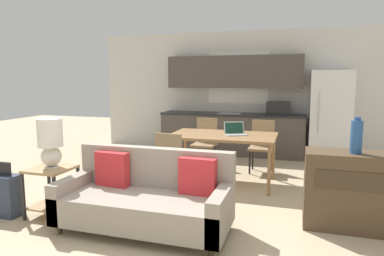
# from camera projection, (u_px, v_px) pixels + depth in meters

# --- Properties ---
(ground_plane) EXTENTS (20.00, 20.00, 0.00)m
(ground_plane) POSITION_uv_depth(u_px,v_px,m) (154.00, 238.00, 3.56)
(ground_plane) COLOR tan
(wall_back) EXTENTS (6.40, 0.07, 2.70)m
(wall_back) POSITION_uv_depth(u_px,v_px,m) (235.00, 92.00, 7.75)
(wall_back) COLOR silver
(wall_back) RESTS_ON ground_plane
(kitchen_counter) EXTENTS (3.13, 0.65, 2.15)m
(kitchen_counter) POSITION_uv_depth(u_px,v_px,m) (233.00, 116.00, 7.53)
(kitchen_counter) COLOR #4C443D
(kitchen_counter) RESTS_ON ground_plane
(refrigerator) EXTENTS (0.78, 0.74, 1.82)m
(refrigerator) POSITION_uv_depth(u_px,v_px,m) (330.00, 116.00, 6.85)
(refrigerator) COLOR white
(refrigerator) RESTS_ON ground_plane
(dining_table) EXTENTS (1.64, 0.99, 0.78)m
(dining_table) POSITION_uv_depth(u_px,v_px,m) (223.00, 138.00, 5.38)
(dining_table) COLOR olive
(dining_table) RESTS_ON ground_plane
(couch) EXTENTS (1.86, 0.80, 0.86)m
(couch) POSITION_uv_depth(u_px,v_px,m) (147.00, 199.00, 3.76)
(couch) COLOR #3D2D1E
(couch) RESTS_ON ground_plane
(side_table) EXTENTS (0.48, 0.48, 0.59)m
(side_table) POSITION_uv_depth(u_px,v_px,m) (51.00, 183.00, 4.09)
(side_table) COLOR tan
(side_table) RESTS_ON ground_plane
(table_lamp) EXTENTS (0.29, 0.29, 0.59)m
(table_lamp) POSITION_uv_depth(u_px,v_px,m) (50.00, 141.00, 4.01)
(table_lamp) COLOR silver
(table_lamp) RESTS_ON side_table
(credenza) EXTENTS (1.02, 0.47, 0.85)m
(credenza) POSITION_uv_depth(u_px,v_px,m) (353.00, 191.00, 3.74)
(credenza) COLOR brown
(credenza) RESTS_ON ground_plane
(vase) EXTENTS (0.12, 0.12, 0.39)m
(vase) POSITION_uv_depth(u_px,v_px,m) (357.00, 137.00, 3.62)
(vase) COLOR #234C84
(vase) RESTS_ON credenza
(dining_chair_far_left) EXTENTS (0.44, 0.44, 0.91)m
(dining_chair_far_left) POSITION_uv_depth(u_px,v_px,m) (205.00, 141.00, 6.40)
(dining_chair_far_left) COLOR #997A56
(dining_chair_far_left) RESTS_ON ground_plane
(dining_chair_near_left) EXTENTS (0.47, 0.47, 0.91)m
(dining_chair_near_left) POSITION_uv_depth(u_px,v_px,m) (172.00, 161.00, 4.77)
(dining_chair_near_left) COLOR #997A56
(dining_chair_near_left) RESTS_ON ground_plane
(dining_chair_far_right) EXTENTS (0.43, 0.43, 0.91)m
(dining_chair_far_right) POSITION_uv_depth(u_px,v_px,m) (262.00, 144.00, 6.08)
(dining_chair_far_right) COLOR #997A56
(dining_chair_far_right) RESTS_ON ground_plane
(laptop) EXTENTS (0.40, 0.37, 0.20)m
(laptop) POSITION_uv_depth(u_px,v_px,m) (235.00, 132.00, 5.34)
(laptop) COLOR #B7BABC
(laptop) RESTS_ON dining_table
(suitcase) EXTENTS (0.37, 0.22, 0.66)m
(suitcase) POSITION_uv_depth(u_px,v_px,m) (5.00, 195.00, 4.11)
(suitcase) COLOR #2D384C
(suitcase) RESTS_ON ground_plane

